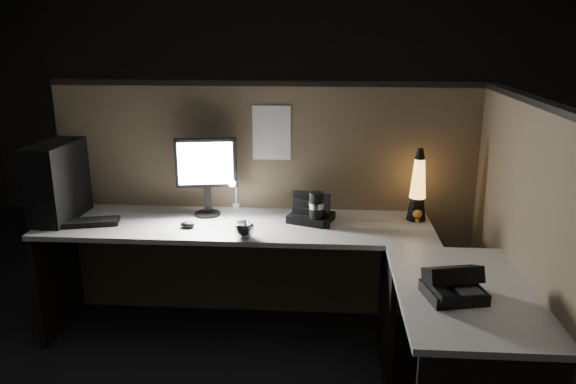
# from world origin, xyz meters

# --- Properties ---
(room_shell) EXTENTS (6.00, 6.00, 6.00)m
(room_shell) POSITION_xyz_m (0.00, 0.00, 1.62)
(room_shell) COLOR silver
(room_shell) RESTS_ON ground
(partition_back) EXTENTS (2.66, 0.06, 1.50)m
(partition_back) POSITION_xyz_m (0.00, 0.93, 0.75)
(partition_back) COLOR brown
(partition_back) RESTS_ON ground
(partition_right) EXTENTS (0.06, 1.66, 1.50)m
(partition_right) POSITION_xyz_m (1.33, 0.10, 0.75)
(partition_right) COLOR brown
(partition_right) RESTS_ON ground
(desk) EXTENTS (2.60, 1.60, 0.73)m
(desk) POSITION_xyz_m (0.18, 0.25, 0.58)
(desk) COLOR #B7B5AD
(desk) RESTS_ON ground
(pc_tower) EXTENTS (0.22, 0.45, 0.46)m
(pc_tower) POSITION_xyz_m (-1.22, 0.62, 0.96)
(pc_tower) COLOR black
(pc_tower) RESTS_ON desk
(monitor) EXTENTS (0.37, 0.16, 0.48)m
(monitor) POSITION_xyz_m (-0.35, 0.75, 1.02)
(monitor) COLOR black
(monitor) RESTS_ON desk
(keyboard) EXTENTS (0.45, 0.24, 0.02)m
(keyboard) POSITION_xyz_m (-1.05, 0.51, 0.74)
(keyboard) COLOR black
(keyboard) RESTS_ON desk
(mouse) EXTENTS (0.09, 0.07, 0.03)m
(mouse) POSITION_xyz_m (-0.42, 0.51, 0.75)
(mouse) COLOR black
(mouse) RESTS_ON desk
(clip_lamp) EXTENTS (0.04, 0.17, 0.22)m
(clip_lamp) POSITION_xyz_m (-0.19, 0.82, 0.86)
(clip_lamp) COLOR white
(clip_lamp) RESTS_ON desk
(organizer) EXTENTS (0.29, 0.28, 0.18)m
(organizer) POSITION_xyz_m (0.29, 0.67, 0.77)
(organizer) COLOR black
(organizer) RESTS_ON desk
(lava_lamp) EXTENTS (0.12, 0.12, 0.44)m
(lava_lamp) POSITION_xyz_m (0.92, 0.74, 0.91)
(lava_lamp) COLOR black
(lava_lamp) RESTS_ON desk
(travel_mug) EXTENTS (0.09, 0.09, 0.20)m
(travel_mug) POSITION_xyz_m (0.32, 0.59, 0.83)
(travel_mug) COLOR black
(travel_mug) RESTS_ON desk
(steel_mug) EXTENTS (0.12, 0.12, 0.09)m
(steel_mug) POSITION_xyz_m (-0.07, 0.36, 0.77)
(steel_mug) COLOR #B6B5BC
(steel_mug) RESTS_ON desk
(figurine) EXTENTS (0.06, 0.06, 0.06)m
(figurine) POSITION_xyz_m (0.92, 0.70, 0.78)
(figurine) COLOR #FF9D28
(figurine) RESTS_ON desk
(pinned_paper) EXTENTS (0.23, 0.00, 0.34)m
(pinned_paper) POSITION_xyz_m (0.04, 0.90, 1.22)
(pinned_paper) COLOR white
(pinned_paper) RESTS_ON partition_back
(desk_phone) EXTENTS (0.27, 0.28, 0.14)m
(desk_phone) POSITION_xyz_m (0.92, -0.27, 0.78)
(desk_phone) COLOR black
(desk_phone) RESTS_ON desk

